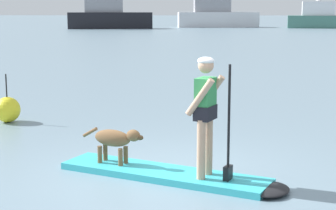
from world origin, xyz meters
TOP-DOWN VIEW (x-y plane):
  - ground_plane at (0.00, 0.00)m, footprint 400.00×400.00m
  - paddleboard at (0.21, -0.09)m, footprint 3.46×1.99m
  - person_paddler at (0.62, -0.26)m, footprint 0.68×0.60m
  - dog at (-0.76, 0.32)m, footprint 1.02×0.49m
  - moored_boat_far_port at (-11.65, 60.56)m, footprint 10.60×4.59m
  - moored_boat_far_starboard at (1.79, 66.73)m, footprint 10.84×4.21m
  - moored_boat_starboard at (15.14, 64.72)m, footprint 9.11×4.31m
  - marker_buoy at (-3.69, 3.72)m, footprint 0.56×0.56m

SIDE VIEW (x-z plane):
  - ground_plane at x=0.00m, z-range 0.00..0.00m
  - paddleboard at x=0.21m, z-range 0.00..0.10m
  - marker_buoy at x=-3.69m, z-range -0.25..0.81m
  - dog at x=-0.76m, z-range 0.20..0.76m
  - person_paddler at x=0.62m, z-range 0.23..1.93m
  - moored_boat_starboard at x=15.14m, z-range -0.73..3.28m
  - moored_boat_far_starboard at x=1.79m, z-range -3.13..6.27m
  - moored_boat_far_port at x=-11.65m, z-range -0.85..4.08m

